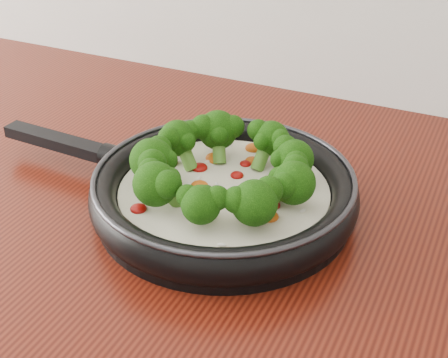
% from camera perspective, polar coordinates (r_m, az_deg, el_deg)
% --- Properties ---
extents(skillet, '(0.54, 0.36, 0.10)m').
position_cam_1_polar(skillet, '(0.81, -0.24, -0.73)').
color(skillet, black).
rests_on(skillet, counter).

